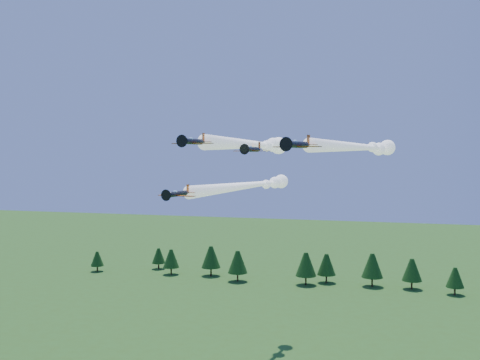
% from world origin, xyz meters
% --- Properties ---
extents(plane_lead, '(11.31, 43.18, 3.70)m').
position_xyz_m(plane_lead, '(0.60, 13.47, 49.11)').
color(plane_lead, black).
rests_on(plane_lead, ground).
extents(plane_left, '(15.15, 56.94, 3.70)m').
position_xyz_m(plane_left, '(-5.62, 34.35, 39.96)').
color(plane_left, black).
rests_on(plane_left, ground).
extents(plane_right, '(20.38, 52.84, 3.70)m').
position_xyz_m(plane_right, '(20.08, 28.03, 48.76)').
color(plane_right, black).
rests_on(plane_right, ground).
extents(plane_slot, '(6.98, 7.62, 2.44)m').
position_xyz_m(plane_slot, '(1.57, 7.49, 48.10)').
color(plane_slot, black).
rests_on(plane_slot, ground).
extents(treeline, '(175.79, 19.88, 11.89)m').
position_xyz_m(treeline, '(1.77, 107.20, 6.85)').
color(treeline, '#382314').
rests_on(treeline, ground).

